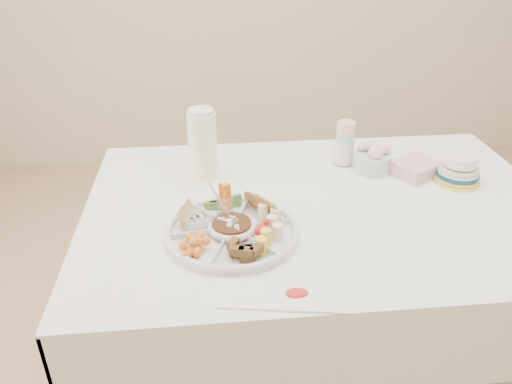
{
  "coord_description": "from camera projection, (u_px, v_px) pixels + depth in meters",
  "views": [
    {
      "loc": [
        -0.36,
        -1.36,
        1.57
      ],
      "look_at": [
        -0.22,
        -0.06,
        0.84
      ],
      "focal_mm": 35.0,
      "sensor_mm": 36.0,
      "label": 1
    }
  ],
  "objects": [
    {
      "name": "granola_chunks",
      "position": [
        242.0,
        251.0,
        1.32
      ],
      "size": [
        0.11,
        0.11,
        0.04
      ],
      "primitive_type": null,
      "rotation": [
        0.0,
        0.0,
        0.14
      ],
      "color": "#4B2F19",
      "rests_on": "party_tray"
    },
    {
      "name": "placemat",
      "position": [
        285.0,
        296.0,
        1.21
      ],
      "size": [
        0.34,
        0.16,
        0.01
      ],
      "primitive_type": "cube",
      "rotation": [
        0.0,
        0.0,
        -0.17
      ],
      "color": "white",
      "rests_on": "dining_table"
    },
    {
      "name": "tortillas",
      "position": [
        264.0,
        207.0,
        1.5
      ],
      "size": [
        0.11,
        0.11,
        0.06
      ],
      "primitive_type": null,
      "rotation": [
        0.0,
        0.0,
        0.14
      ],
      "color": "gold",
      "rests_on": "party_tray"
    },
    {
      "name": "dining_table",
      "position": [
        316.0,
        294.0,
        1.79
      ],
      "size": [
        1.52,
        1.02,
        0.76
      ],
      "primitive_type": "cube",
      "color": "white",
      "rests_on": "floor"
    },
    {
      "name": "floor",
      "position": [
        310.0,
        368.0,
        1.98
      ],
      "size": [
        4.0,
        4.0,
        0.0
      ],
      "primitive_type": "plane",
      "color": "tan",
      "rests_on": "ground"
    },
    {
      "name": "pita_raisins",
      "position": [
        189.0,
        216.0,
        1.45
      ],
      "size": [
        0.14,
        0.14,
        0.07
      ],
      "primitive_type": null,
      "rotation": [
        0.0,
        0.0,
        0.14
      ],
      "color": "#B77F47",
      "rests_on": "party_tray"
    },
    {
      "name": "flower_bowl",
      "position": [
        372.0,
        158.0,
        1.79
      ],
      "size": [
        0.16,
        0.16,
        0.1
      ],
      "primitive_type": "cylinder",
      "rotation": [
        0.0,
        0.0,
        -0.31
      ],
      "color": "#8ABCA6",
      "rests_on": "dining_table"
    },
    {
      "name": "party_tray",
      "position": [
        232.0,
        229.0,
        1.43
      ],
      "size": [
        0.43,
        0.43,
        0.04
      ],
      "primitive_type": "cylinder",
      "rotation": [
        0.0,
        0.0,
        0.14
      ],
      "color": "silver",
      "rests_on": "dining_table"
    },
    {
      "name": "banana_tomato",
      "position": [
        276.0,
        225.0,
        1.38
      ],
      "size": [
        0.12,
        0.12,
        0.08
      ],
      "primitive_type": null,
      "rotation": [
        0.0,
        0.0,
        0.14
      ],
      "color": "#FFE286",
      "rests_on": "party_tray"
    },
    {
      "name": "bean_dip",
      "position": [
        232.0,
        227.0,
        1.43
      ],
      "size": [
        0.13,
        0.13,
        0.04
      ],
      "primitive_type": "cylinder",
      "rotation": [
        0.0,
        0.0,
        0.14
      ],
      "color": "#542E20",
      "rests_on": "party_tray"
    },
    {
      "name": "napkin_stack",
      "position": [
        415.0,
        168.0,
        1.78
      ],
      "size": [
        0.19,
        0.19,
        0.05
      ],
      "primitive_type": "cube",
      "rotation": [
        0.0,
        0.0,
        0.5
      ],
      "color": "#D8A5B5",
      "rests_on": "dining_table"
    },
    {
      "name": "thermos",
      "position": [
        203.0,
        143.0,
        1.71
      ],
      "size": [
        0.1,
        0.1,
        0.25
      ],
      "primitive_type": "cylinder",
      "rotation": [
        0.0,
        0.0,
        0.07
      ],
      "color": "white",
      "rests_on": "dining_table"
    },
    {
      "name": "plate_stack",
      "position": [
        459.0,
        169.0,
        1.71
      ],
      "size": [
        0.18,
        0.18,
        0.1
      ],
      "primitive_type": "cylinder",
      "rotation": [
        0.0,
        0.0,
        -0.14
      ],
      "color": "#F9C54D",
      "rests_on": "dining_table"
    },
    {
      "name": "cup_stack",
      "position": [
        345.0,
        139.0,
        1.82
      ],
      "size": [
        0.09,
        0.09,
        0.2
      ],
      "primitive_type": "cylinder",
      "rotation": [
        0.0,
        0.0,
        -0.37
      ],
      "color": "silver",
      "rests_on": "dining_table"
    },
    {
      "name": "cherries",
      "position": [
        196.0,
        243.0,
        1.35
      ],
      "size": [
        0.13,
        0.13,
        0.05
      ],
      "primitive_type": null,
      "rotation": [
        0.0,
        0.0,
        0.14
      ],
      "color": "gold",
      "rests_on": "party_tray"
    },
    {
      "name": "carrot_cucumber",
      "position": [
        223.0,
        195.0,
        1.52
      ],
      "size": [
        0.12,
        0.12,
        0.09
      ],
      "primitive_type": null,
      "rotation": [
        0.0,
        0.0,
        0.14
      ],
      "color": "orange",
      "rests_on": "party_tray"
    }
  ]
}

